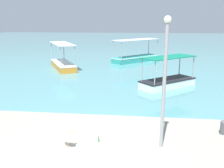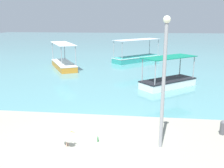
{
  "view_description": "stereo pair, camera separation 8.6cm",
  "coord_description": "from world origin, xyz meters",
  "px_view_note": "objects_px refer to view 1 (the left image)",
  "views": [
    {
      "loc": [
        1.86,
        -9.8,
        5.1
      ],
      "look_at": [
        0.23,
        4.61,
        1.36
      ],
      "focal_mm": 40.0,
      "sensor_mm": 36.0,
      "label": 1
    },
    {
      "loc": [
        1.95,
        -9.79,
        5.1
      ],
      "look_at": [
        0.23,
        4.61,
        1.36
      ],
      "focal_mm": 40.0,
      "sensor_mm": 36.0,
      "label": 2
    }
  ],
  "objects_px": {
    "pelican": "(68,138)",
    "fishing_boat_center": "(168,81)",
    "glass_bottle": "(99,139)",
    "fishing_boat_near_left": "(136,57)",
    "fishing_boat_near_right": "(63,64)",
    "mooring_bollard": "(223,127)",
    "lamp_post": "(165,77)"
  },
  "relations": [
    {
      "from": "pelican",
      "to": "glass_bottle",
      "type": "xyz_separation_m",
      "value": [
        1.16,
        0.56,
        -0.27
      ]
    },
    {
      "from": "pelican",
      "to": "mooring_bollard",
      "type": "bearing_deg",
      "value": 16.25
    },
    {
      "from": "fishing_boat_center",
      "to": "glass_bottle",
      "type": "height_order",
      "value": "fishing_boat_center"
    },
    {
      "from": "fishing_boat_center",
      "to": "lamp_post",
      "type": "relative_size",
      "value": 0.88
    },
    {
      "from": "fishing_boat_near_left",
      "to": "pelican",
      "type": "distance_m",
      "value": 22.42
    },
    {
      "from": "fishing_boat_near_left",
      "to": "fishing_boat_near_right",
      "type": "bearing_deg",
      "value": -143.98
    },
    {
      "from": "fishing_boat_center",
      "to": "mooring_bollard",
      "type": "relative_size",
      "value": 6.83
    },
    {
      "from": "fishing_boat_near_right",
      "to": "glass_bottle",
      "type": "relative_size",
      "value": 21.93
    },
    {
      "from": "glass_bottle",
      "to": "fishing_boat_center",
      "type": "bearing_deg",
      "value": 67.98
    },
    {
      "from": "fishing_boat_near_left",
      "to": "glass_bottle",
      "type": "xyz_separation_m",
      "value": [
        -1.16,
        -21.74,
        -0.41
      ]
    },
    {
      "from": "fishing_boat_center",
      "to": "pelican",
      "type": "bearing_deg",
      "value": -116.42
    },
    {
      "from": "fishing_boat_center",
      "to": "mooring_bollard",
      "type": "bearing_deg",
      "value": -78.37
    },
    {
      "from": "pelican",
      "to": "fishing_boat_center",
      "type": "bearing_deg",
      "value": 63.58
    },
    {
      "from": "fishing_boat_center",
      "to": "fishing_boat_near_right",
      "type": "xyz_separation_m",
      "value": [
        -10.43,
        6.56,
        0.03
      ]
    },
    {
      "from": "fishing_boat_near_right",
      "to": "mooring_bollard",
      "type": "relative_size",
      "value": 8.75
    },
    {
      "from": "pelican",
      "to": "glass_bottle",
      "type": "relative_size",
      "value": 2.96
    },
    {
      "from": "fishing_boat_near_right",
      "to": "fishing_boat_near_left",
      "type": "relative_size",
      "value": 0.98
    },
    {
      "from": "fishing_boat_near_left",
      "to": "lamp_post",
      "type": "height_order",
      "value": "lamp_post"
    },
    {
      "from": "fishing_boat_center",
      "to": "glass_bottle",
      "type": "relative_size",
      "value": 17.12
    },
    {
      "from": "fishing_boat_near_left",
      "to": "glass_bottle",
      "type": "distance_m",
      "value": 21.77
    },
    {
      "from": "pelican",
      "to": "glass_bottle",
      "type": "bearing_deg",
      "value": 25.77
    },
    {
      "from": "fishing_boat_near_left",
      "to": "lamp_post",
      "type": "relative_size",
      "value": 1.15
    },
    {
      "from": "fishing_boat_center",
      "to": "mooring_bollard",
      "type": "distance_m",
      "value": 8.34
    },
    {
      "from": "fishing_boat_near_left",
      "to": "glass_bottle",
      "type": "bearing_deg",
      "value": -93.04
    },
    {
      "from": "mooring_bollard",
      "to": "fishing_boat_near_right",
      "type": "bearing_deg",
      "value": 129.43
    },
    {
      "from": "glass_bottle",
      "to": "lamp_post",
      "type": "bearing_deg",
      "value": -2.45
    },
    {
      "from": "fishing_boat_near_left",
      "to": "lamp_post",
      "type": "bearing_deg",
      "value": -86.11
    },
    {
      "from": "lamp_post",
      "to": "mooring_bollard",
      "type": "distance_m",
      "value": 4.19
    },
    {
      "from": "mooring_bollard",
      "to": "fishing_boat_center",
      "type": "bearing_deg",
      "value": 101.63
    },
    {
      "from": "mooring_bollard",
      "to": "glass_bottle",
      "type": "relative_size",
      "value": 2.51
    },
    {
      "from": "pelican",
      "to": "fishing_boat_near_left",
      "type": "bearing_deg",
      "value": 84.07
    },
    {
      "from": "fishing_boat_near_right",
      "to": "mooring_bollard",
      "type": "bearing_deg",
      "value": -50.57
    }
  ]
}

